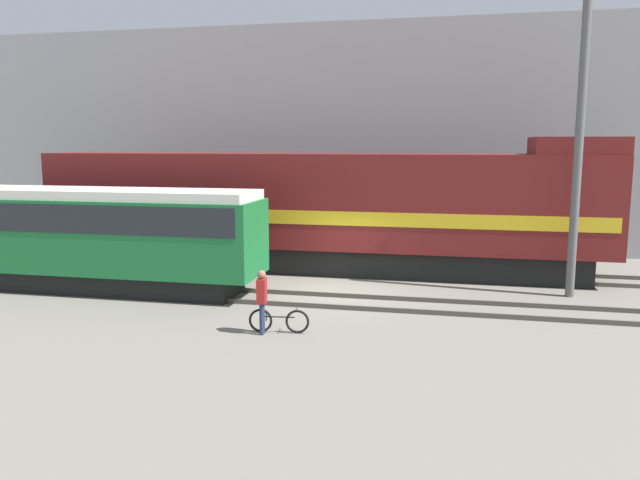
{
  "coord_description": "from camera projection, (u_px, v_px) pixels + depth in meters",
  "views": [
    {
      "loc": [
        3.78,
        -19.73,
        4.9
      ],
      "look_at": [
        -0.49,
        -0.31,
        1.8
      ],
      "focal_mm": 35.0,
      "sensor_mm": 36.0,
      "label": 1
    }
  ],
  "objects": [
    {
      "name": "person",
      "position": [
        262.0,
        295.0,
        16.01
      ],
      "size": [
        0.26,
        0.38,
        1.69
      ],
      "color": "#232D4C",
      "rests_on": "ground"
    },
    {
      "name": "building_backdrop",
      "position": [
        381.0,
        138.0,
        31.14
      ],
      "size": [
        41.64,
        6.0,
        10.3
      ],
      "color": "#99999E",
      "rests_on": "ground"
    },
    {
      "name": "utility_pole_left",
      "position": [
        579.0,
        149.0,
        19.38
      ],
      "size": [
        0.27,
        0.27,
        9.46
      ],
      "color": "#595959",
      "rests_on": "ground"
    },
    {
      "name": "streetcar",
      "position": [
        74.0,
        232.0,
        20.89
      ],
      "size": [
        12.87,
        2.54,
        3.4
      ],
      "color": "black",
      "rests_on": "ground"
    },
    {
      "name": "track_far",
      "position": [
        354.0,
        270.0,
        24.03
      ],
      "size": [
        60.0,
        1.5,
        0.14
      ],
      "color": "#47423D",
      "rests_on": "ground"
    },
    {
      "name": "bicycle",
      "position": [
        279.0,
        321.0,
        16.22
      ],
      "size": [
        1.59,
        0.44,
        0.69
      ],
      "color": "black",
      "rests_on": "ground"
    },
    {
      "name": "freight_locomotive",
      "position": [
        320.0,
        209.0,
        23.96
      ],
      "size": [
        21.57,
        3.04,
        5.11
      ],
      "color": "black",
      "rests_on": "ground"
    },
    {
      "name": "track_near",
      "position": [
        328.0,
        300.0,
        19.32
      ],
      "size": [
        60.0,
        1.5,
        0.14
      ],
      "color": "#47423D",
      "rests_on": "ground"
    },
    {
      "name": "ground_plane",
      "position": [
        336.0,
        293.0,
        20.6
      ],
      "size": [
        120.0,
        120.0,
        0.0
      ],
      "primitive_type": "plane",
      "color": "slate"
    }
  ]
}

